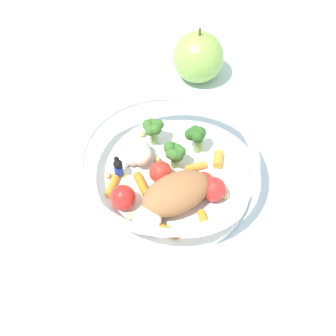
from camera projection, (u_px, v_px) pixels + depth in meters
The scene contains 4 objects.
ground_plane at pixel (174, 195), 0.61m from camera, with size 2.40×2.40×0.00m, color silver.
food_container at pixel (167, 172), 0.59m from camera, with size 0.23×0.23×0.06m.
loose_apple at pixel (198, 57), 0.73m from camera, with size 0.08×0.08×0.10m.
folded_napkin at pixel (229, 324), 0.50m from camera, with size 0.12×0.14×0.01m, color white.
Camera 1 is at (-0.15, 0.32, 0.50)m, focal length 48.50 mm.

